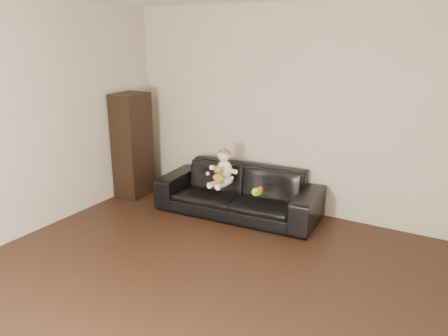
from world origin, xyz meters
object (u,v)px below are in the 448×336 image
Objects in this scene: sofa at (238,191)px; teddy_bear at (218,176)px; toy_blue_disc at (256,191)px; toy_green at (257,192)px; cabinet at (133,145)px; baby at (223,169)px; toy_rattle at (261,190)px.

sofa is 9.04× the size of teddy_bear.
toy_blue_disc is at bearing 39.22° from teddy_bear.
toy_green is 0.13m from toy_blue_disc.
cabinet is 1.48m from baby.
teddy_bear is (0.01, -0.14, -0.04)m from baby.
sofa is at bearing 156.00° from toy_blue_disc.
toy_blue_disc is at bearing 9.90° from baby.
teddy_bear reaches higher than toy_green.
sofa is at bearing 49.71° from baby.
baby reaches higher than toy_rattle.
toy_rattle is (-0.00, 0.12, -0.01)m from toy_green.
cabinet reaches higher than teddy_bear.
cabinet is 1.97m from toy_blue_disc.
cabinet is (-1.62, -0.13, 0.43)m from sofa.
toy_green is 0.12m from toy_rattle.
teddy_bear reaches higher than sofa.
sofa is 0.39m from teddy_bear.
teddy_bear is (-0.14, -0.25, 0.26)m from sofa.
baby is 0.56m from toy_rattle.
sofa is 29.61× the size of toy_rattle.
sofa is 18.01× the size of toy_blue_disc.
baby is at bearing 165.13° from toy_green.
toy_green is 2.01× the size of toy_rattle.
toy_green reaches higher than toy_blue_disc.
cabinet is at bearing 179.79° from toy_rattle.
toy_green is at bearing -7.32° from cabinet.
baby is 0.15m from teddy_bear.
cabinet is 2.02m from toy_rattle.
teddy_bear reaches higher than toy_blue_disc.
sofa reaches higher than toy_blue_disc.
sofa is 0.37m from toy_blue_disc.
toy_rattle is at bearing 7.39° from toy_blue_disc.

